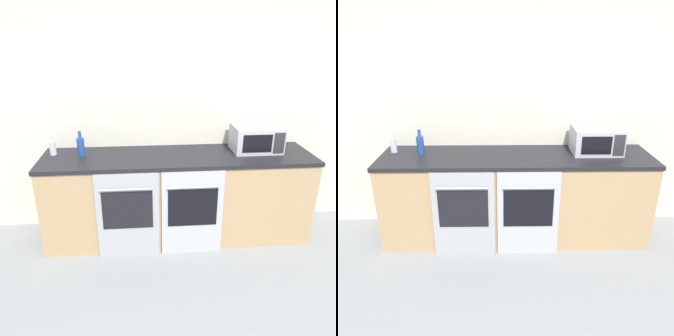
{
  "view_description": "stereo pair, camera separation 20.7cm",
  "coord_description": "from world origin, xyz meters",
  "views": [
    {
      "loc": [
        -0.36,
        -1.48,
        2.08
      ],
      "look_at": [
        -0.1,
        1.64,
        0.8
      ],
      "focal_mm": 35.0,
      "sensor_mm": 36.0,
      "label": 1
    },
    {
      "loc": [
        -0.15,
        -1.49,
        2.08
      ],
      "look_at": [
        -0.1,
        1.64,
        0.8
      ],
      "focal_mm": 35.0,
      "sensor_mm": 36.0,
      "label": 2
    }
  ],
  "objects": [
    {
      "name": "wall_back",
      "position": [
        0.0,
        2.0,
        1.3
      ],
      "size": [
        10.0,
        0.06,
        2.6
      ],
      "color": "silver",
      "rests_on": "ground_plane"
    },
    {
      "name": "counter_back",
      "position": [
        0.0,
        1.64,
        0.47
      ],
      "size": [
        2.77,
        0.68,
        0.94
      ],
      "color": "tan",
      "rests_on": "ground_plane"
    },
    {
      "name": "oven_left",
      "position": [
        -0.52,
        1.29,
        0.46
      ],
      "size": [
        0.6,
        0.06,
        0.89
      ],
      "color": "#A8AAAF",
      "rests_on": "ground_plane"
    },
    {
      "name": "oven_right",
      "position": [
        0.11,
        1.29,
        0.46
      ],
      "size": [
        0.6,
        0.06,
        0.89
      ],
      "color": "#B7BABF",
      "rests_on": "ground_plane"
    },
    {
      "name": "microwave",
      "position": [
        0.83,
        1.72,
        1.07
      ],
      "size": [
        0.5,
        0.35,
        0.27
      ],
      "color": "#B7BABF",
      "rests_on": "counter_back"
    },
    {
      "name": "bottle_blue",
      "position": [
        -0.98,
        1.7,
        1.04
      ],
      "size": [
        0.07,
        0.07,
        0.26
      ],
      "color": "#234793",
      "rests_on": "counter_back"
    },
    {
      "name": "bottle_clear",
      "position": [
        -1.27,
        1.76,
        1.02
      ],
      "size": [
        0.07,
        0.07,
        0.2
      ],
      "color": "silver",
      "rests_on": "counter_back"
    }
  ]
}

